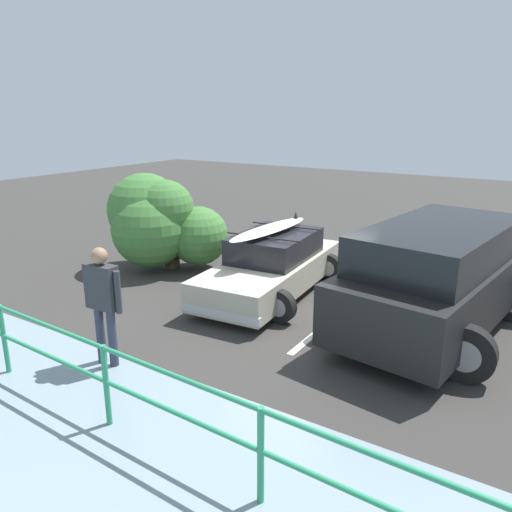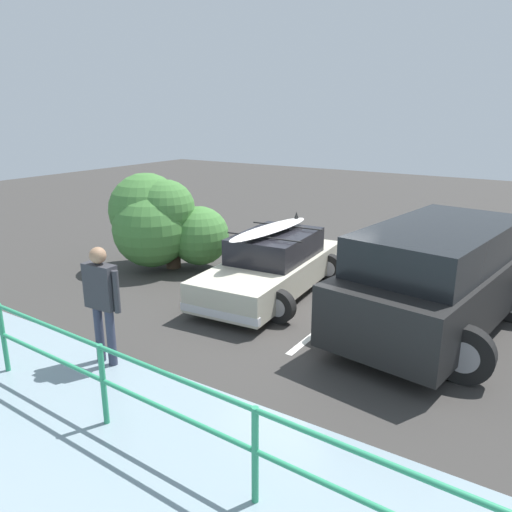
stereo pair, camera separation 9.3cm
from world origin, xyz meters
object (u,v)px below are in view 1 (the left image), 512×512
object	(u,v)px
sedan_car	(272,265)
person_bystander	(103,296)
suv_car	(437,277)
bush_near_left	(157,219)

from	to	relation	value
sedan_car	person_bystander	bearing A→B (deg)	82.36
sedan_car	person_bystander	distance (m)	4.03
suv_car	person_bystander	world-z (taller)	suv_car
person_bystander	suv_car	bearing A→B (deg)	-135.06
suv_car	bush_near_left	distance (m)	6.44
sedan_car	suv_car	bearing A→B (deg)	177.63
sedan_car	bush_near_left	size ratio (longest dim) A/B	1.56
suv_car	person_bystander	bearing A→B (deg)	44.94
sedan_car	person_bystander	xyz separation A→B (m)	(0.53, 3.97, 0.49)
sedan_car	bush_near_left	bearing A→B (deg)	0.88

